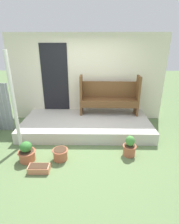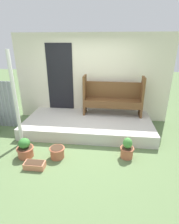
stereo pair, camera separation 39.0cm
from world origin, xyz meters
name	(u,v)px [view 1 (the left image)]	position (x,y,z in m)	size (l,w,h in m)	color
ground_plane	(83,145)	(0.00, 0.00, 0.00)	(24.00, 24.00, 0.00)	#5B7547
porch_slab	(86,125)	(0.04, 0.83, 0.16)	(3.52, 1.65, 0.31)	beige
house_wall	(86,79)	(0.00, 1.68, 1.30)	(4.72, 0.08, 2.60)	beige
support_post	(14,103)	(-1.50, -0.08, 1.10)	(0.08, 0.08, 2.21)	silver
bench	(109,95)	(0.71, 1.32, 0.88)	(1.71, 0.44, 1.15)	brown
flower_pot_left	(27,152)	(-1.16, -0.59, 0.19)	(0.37, 0.37, 0.44)	#B26042
flower_pot_middle	(60,154)	(-0.46, -0.55, 0.14)	(0.34, 0.34, 0.25)	#B26042
flower_pot_right	(130,147)	(1.03, -0.37, 0.21)	(0.30, 0.30, 0.48)	#B26042
planter_box_rect	(39,168)	(-0.82, -0.93, 0.07)	(0.41, 0.20, 0.14)	tan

